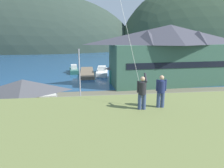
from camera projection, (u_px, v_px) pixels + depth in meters
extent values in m
plane|color=#66604C|center=(124.00, 141.00, 20.11)|extent=(600.00, 600.00, 0.00)
cube|color=gray|center=(117.00, 119.00, 24.92)|extent=(40.00, 20.00, 0.10)
cube|color=navy|center=(95.00, 60.00, 77.93)|extent=(360.00, 84.00, 0.03)
ellipsoid|color=#2D3D33|center=(37.00, 49.00, 130.13)|extent=(121.61, 68.70, 67.06)
ellipsoid|color=#2D3D33|center=(60.00, 49.00, 132.78)|extent=(82.09, 58.89, 49.23)
ellipsoid|color=#334733|center=(211.00, 49.00, 133.64)|extent=(119.14, 61.18, 87.22)
cube|color=#38604C|center=(168.00, 64.00, 41.80)|extent=(23.06, 9.29, 7.97)
cube|color=black|center=(178.00, 65.00, 37.80)|extent=(19.24, 1.10, 1.10)
pyramid|color=#3D3D47|center=(170.00, 34.00, 40.41)|extent=(24.46, 10.17, 3.64)
pyramid|color=#3D3D47|center=(147.00, 37.00, 38.32)|extent=(4.68, 4.68, 2.55)
pyramid|color=#3D3D47|center=(198.00, 37.00, 40.05)|extent=(4.68, 4.68, 2.55)
cube|color=beige|center=(25.00, 109.00, 22.83)|extent=(7.29, 4.82, 3.90)
pyramid|color=#47474C|center=(23.00, 86.00, 22.20)|extent=(7.89, 5.29, 1.42)
cube|color=black|center=(23.00, 122.00, 21.04)|extent=(1.10, 0.19, 2.73)
cube|color=#338475|center=(121.00, 76.00, 43.61)|extent=(5.00, 3.97, 2.77)
pyramid|color=#47474C|center=(121.00, 66.00, 43.13)|extent=(5.40, 4.36, 1.25)
cube|color=black|center=(121.00, 79.00, 41.94)|extent=(1.10, 0.15, 1.94)
cube|color=#70604C|center=(87.00, 73.00, 52.37)|extent=(3.20, 14.02, 0.70)
cube|color=#23564C|center=(74.00, 71.00, 54.22)|extent=(2.68, 6.64, 0.90)
cube|color=#33665B|center=(74.00, 69.00, 54.09)|extent=(2.60, 6.44, 0.16)
cube|color=silver|center=(74.00, 67.00, 53.48)|extent=(1.63, 2.07, 1.10)
cube|color=silver|center=(102.00, 73.00, 52.04)|extent=(3.57, 8.63, 0.90)
cube|color=white|center=(102.00, 70.00, 51.92)|extent=(3.47, 8.37, 0.16)
cube|color=silver|center=(102.00, 68.00, 51.15)|extent=(2.14, 2.70, 1.10)
cube|color=#236633|center=(113.00, 137.00, 19.20)|extent=(4.30, 2.05, 0.80)
cube|color=#1E562B|center=(115.00, 129.00, 19.03)|extent=(2.19, 1.72, 0.70)
cube|color=black|center=(115.00, 129.00, 19.04)|extent=(2.24, 1.76, 0.32)
cylinder|color=black|center=(98.00, 136.00, 20.11)|extent=(0.65, 0.26, 0.64)
cylinder|color=black|center=(98.00, 146.00, 18.33)|extent=(0.65, 0.26, 0.64)
cylinder|color=black|center=(126.00, 135.00, 20.27)|extent=(0.65, 0.26, 0.64)
cylinder|color=black|center=(129.00, 145.00, 18.49)|extent=(0.65, 0.26, 0.64)
cube|color=#B28923|center=(192.00, 105.00, 27.76)|extent=(4.30, 2.05, 0.80)
cube|color=olive|center=(192.00, 99.00, 27.56)|extent=(2.19, 1.72, 0.70)
cube|color=black|center=(192.00, 100.00, 27.57)|extent=(2.24, 1.76, 0.32)
cylinder|color=black|center=(205.00, 109.00, 27.22)|extent=(0.65, 0.26, 0.64)
cylinder|color=black|center=(197.00, 105.00, 28.98)|extent=(0.65, 0.26, 0.64)
cylinder|color=black|center=(186.00, 111.00, 26.74)|extent=(0.65, 0.26, 0.64)
cylinder|color=black|center=(179.00, 106.00, 28.50)|extent=(0.65, 0.26, 0.64)
cylinder|color=black|center=(0.00, 141.00, 19.18)|extent=(0.64, 0.23, 0.64)
cube|color=black|center=(196.00, 130.00, 20.52)|extent=(4.35, 2.18, 0.80)
cube|color=black|center=(199.00, 123.00, 20.37)|extent=(2.24, 1.79, 0.70)
cube|color=black|center=(199.00, 123.00, 20.38)|extent=(2.29, 1.82, 0.32)
cylinder|color=black|center=(179.00, 131.00, 21.20)|extent=(0.66, 0.28, 0.64)
cylinder|color=black|center=(189.00, 140.00, 19.46)|extent=(0.66, 0.28, 0.64)
cylinder|color=black|center=(203.00, 128.00, 21.77)|extent=(0.66, 0.28, 0.64)
cylinder|color=black|center=(214.00, 137.00, 20.03)|extent=(0.66, 0.28, 0.64)
cube|color=navy|center=(79.00, 110.00, 25.86)|extent=(4.20, 1.81, 0.80)
cube|color=navy|center=(80.00, 104.00, 25.70)|extent=(2.10, 1.60, 0.70)
cube|color=black|center=(80.00, 104.00, 25.71)|extent=(2.15, 1.64, 0.32)
cylinder|color=black|center=(68.00, 111.00, 26.68)|extent=(0.64, 0.22, 0.64)
cylinder|color=black|center=(67.00, 116.00, 24.91)|extent=(0.64, 0.22, 0.64)
cylinder|color=black|center=(90.00, 110.00, 27.01)|extent=(0.64, 0.22, 0.64)
cylinder|color=black|center=(90.00, 115.00, 25.24)|extent=(0.64, 0.22, 0.64)
cylinder|color=#ADADB2|center=(80.00, 78.00, 28.75)|extent=(0.16, 0.16, 7.90)
cube|color=#4C4C51|center=(79.00, 50.00, 28.16)|extent=(0.24, 0.70, 0.20)
cylinder|color=#384770|center=(140.00, 102.00, 10.80)|extent=(0.20, 0.20, 0.82)
cylinder|color=#384770|center=(144.00, 102.00, 10.80)|extent=(0.20, 0.20, 0.82)
cylinder|color=#232328|center=(142.00, 88.00, 10.62)|extent=(0.40, 0.40, 0.64)
sphere|color=tan|center=(143.00, 79.00, 10.51)|extent=(0.24, 0.24, 0.24)
cylinder|color=#232328|center=(146.00, 78.00, 10.68)|extent=(0.16, 0.56, 0.43)
cylinder|color=#232328|center=(138.00, 87.00, 10.60)|extent=(0.11, 0.11, 0.60)
cylinder|color=#384770|center=(158.00, 100.00, 11.09)|extent=(0.20, 0.20, 0.82)
cylinder|color=#384770|center=(163.00, 100.00, 11.10)|extent=(0.20, 0.20, 0.82)
cylinder|color=navy|center=(161.00, 87.00, 10.92)|extent=(0.40, 0.40, 0.64)
sphere|color=tan|center=(162.00, 78.00, 10.81)|extent=(0.24, 0.24, 0.24)
cylinder|color=navy|center=(157.00, 85.00, 10.90)|extent=(0.11, 0.11, 0.60)
cylinder|color=navy|center=(165.00, 85.00, 10.91)|extent=(0.11, 0.11, 0.60)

